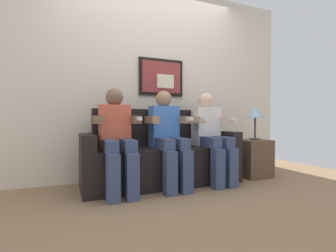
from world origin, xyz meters
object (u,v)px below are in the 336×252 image
at_px(couch, 162,158).
at_px(side_table_right, 252,158).
at_px(person_on_left, 117,136).
at_px(person_in_middle, 168,134).
at_px(table_lamp, 255,113).
at_px(person_on_right, 211,133).

bearing_deg(couch, side_table_right, -4.72).
relative_size(couch, person_on_left, 1.68).
distance_m(person_on_left, side_table_right, 1.89).
bearing_deg(person_in_middle, table_lamp, 2.43).
bearing_deg(person_in_middle, person_on_left, 180.00).
relative_size(person_in_middle, person_on_right, 1.00).
bearing_deg(person_on_left, couch, 16.14).
distance_m(couch, person_in_middle, 0.34).
xyz_separation_m(person_on_left, table_lamp, (1.89, 0.06, 0.25)).
distance_m(couch, side_table_right, 1.29).
distance_m(person_in_middle, table_lamp, 1.34).
height_order(person_on_left, side_table_right, person_on_left).
xyz_separation_m(person_on_left, person_in_middle, (0.58, 0.00, 0.00)).
xyz_separation_m(couch, person_on_left, (-0.58, -0.17, 0.29)).
bearing_deg(person_on_left, person_on_right, -0.02).
bearing_deg(table_lamp, person_on_right, -175.65).
distance_m(person_in_middle, side_table_right, 1.33).
xyz_separation_m(person_in_middle, table_lamp, (1.32, 0.06, 0.25)).
xyz_separation_m(couch, person_in_middle, (0.00, -0.17, 0.29)).
xyz_separation_m(person_on_left, person_on_right, (1.15, -0.00, 0.00)).
relative_size(person_on_left, table_lamp, 2.41).
height_order(person_on_right, table_lamp, person_on_right).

